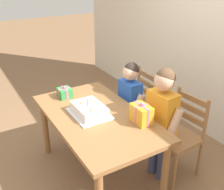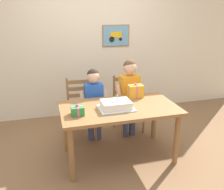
{
  "view_description": "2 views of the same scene",
  "coord_description": "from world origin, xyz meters",
  "px_view_note": "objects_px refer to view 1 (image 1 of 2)",
  "views": [
    {
      "loc": [
        2.12,
        -1.09,
        2.1
      ],
      "look_at": [
        -0.01,
        0.18,
        0.92
      ],
      "focal_mm": 44.28,
      "sensor_mm": 36.0,
      "label": 1
    },
    {
      "loc": [
        -0.86,
        -2.78,
        1.92
      ],
      "look_at": [
        -0.07,
        0.09,
        0.88
      ],
      "focal_mm": 39.05,
      "sensor_mm": 36.0,
      "label": 2
    }
  ],
  "objects_px": {
    "child_younger": "(130,99)",
    "gift_box_red_large": "(141,114)",
    "child_older": "(162,115)",
    "birthday_cake": "(89,110)",
    "chair_left": "(136,106)",
    "dining_table": "(97,124)",
    "chair_right": "(179,135)",
    "gift_box_beside_cake": "(65,93)"
  },
  "relations": [
    {
      "from": "gift_box_beside_cake",
      "to": "chair_right",
      "type": "relative_size",
      "value": 0.17
    },
    {
      "from": "gift_box_red_large",
      "to": "chair_right",
      "type": "bearing_deg",
      "value": 83.47
    },
    {
      "from": "chair_right",
      "to": "child_younger",
      "type": "relative_size",
      "value": 0.81
    },
    {
      "from": "gift_box_red_large",
      "to": "chair_right",
      "type": "distance_m",
      "value": 0.6
    },
    {
      "from": "birthday_cake",
      "to": "gift_box_red_large",
      "type": "relative_size",
      "value": 2.04
    },
    {
      "from": "child_older",
      "to": "chair_left",
      "type": "bearing_deg",
      "value": 163.08
    },
    {
      "from": "chair_right",
      "to": "child_younger",
      "type": "distance_m",
      "value": 0.68
    },
    {
      "from": "gift_box_red_large",
      "to": "child_older",
      "type": "distance_m",
      "value": 0.27
    },
    {
      "from": "gift_box_red_large",
      "to": "chair_left",
      "type": "height_order",
      "value": "gift_box_red_large"
    },
    {
      "from": "gift_box_beside_cake",
      "to": "chair_left",
      "type": "distance_m",
      "value": 0.95
    },
    {
      "from": "birthday_cake",
      "to": "child_older",
      "type": "distance_m",
      "value": 0.72
    },
    {
      "from": "dining_table",
      "to": "chair_right",
      "type": "xyz_separation_m",
      "value": [
        0.39,
        0.77,
        -0.18
      ]
    },
    {
      "from": "birthday_cake",
      "to": "child_older",
      "type": "bearing_deg",
      "value": 57.09
    },
    {
      "from": "dining_table",
      "to": "chair_left",
      "type": "distance_m",
      "value": 0.88
    },
    {
      "from": "gift_box_red_large",
      "to": "child_older",
      "type": "xyz_separation_m",
      "value": [
        -0.0,
        0.25,
        -0.08
      ]
    },
    {
      "from": "child_younger",
      "to": "gift_box_red_large",
      "type": "bearing_deg",
      "value": -24.46
    },
    {
      "from": "dining_table",
      "to": "chair_right",
      "type": "distance_m",
      "value": 0.88
    },
    {
      "from": "dining_table",
      "to": "gift_box_red_large",
      "type": "xyz_separation_m",
      "value": [
        0.33,
        0.3,
        0.19
      ]
    },
    {
      "from": "gift_box_beside_cake",
      "to": "chair_right",
      "type": "bearing_deg",
      "value": 43.2
    },
    {
      "from": "dining_table",
      "to": "child_younger",
      "type": "relative_size",
      "value": 1.33
    },
    {
      "from": "birthday_cake",
      "to": "chair_left",
      "type": "bearing_deg",
      "value": 111.99
    },
    {
      "from": "gift_box_red_large",
      "to": "chair_left",
      "type": "bearing_deg",
      "value": 146.8
    },
    {
      "from": "gift_box_beside_cake",
      "to": "child_younger",
      "type": "distance_m",
      "value": 0.75
    },
    {
      "from": "chair_right",
      "to": "child_older",
      "type": "relative_size",
      "value": 0.74
    },
    {
      "from": "gift_box_beside_cake",
      "to": "chair_left",
      "type": "xyz_separation_m",
      "value": [
        0.16,
        0.88,
        -0.33
      ]
    },
    {
      "from": "dining_table",
      "to": "birthday_cake",
      "type": "xyz_separation_m",
      "value": [
        -0.06,
        -0.05,
        0.15
      ]
    },
    {
      "from": "gift_box_red_large",
      "to": "child_older",
      "type": "bearing_deg",
      "value": 90.3
    },
    {
      "from": "birthday_cake",
      "to": "child_younger",
      "type": "relative_size",
      "value": 0.39
    },
    {
      "from": "dining_table",
      "to": "child_older",
      "type": "distance_m",
      "value": 0.65
    },
    {
      "from": "chair_left",
      "to": "child_younger",
      "type": "xyz_separation_m",
      "value": [
        0.16,
        -0.22,
        0.22
      ]
    },
    {
      "from": "birthday_cake",
      "to": "child_older",
      "type": "relative_size",
      "value": 0.36
    },
    {
      "from": "gift_box_beside_cake",
      "to": "dining_table",
      "type": "bearing_deg",
      "value": 11.45
    },
    {
      "from": "child_older",
      "to": "gift_box_red_large",
      "type": "bearing_deg",
      "value": -89.7
    },
    {
      "from": "dining_table",
      "to": "child_younger",
      "type": "height_order",
      "value": "child_younger"
    },
    {
      "from": "gift_box_beside_cake",
      "to": "child_younger",
      "type": "xyz_separation_m",
      "value": [
        0.33,
        0.66,
        -0.11
      ]
    },
    {
      "from": "chair_right",
      "to": "child_older",
      "type": "distance_m",
      "value": 0.36
    },
    {
      "from": "dining_table",
      "to": "birthday_cake",
      "type": "distance_m",
      "value": 0.17
    },
    {
      "from": "birthday_cake",
      "to": "dining_table",
      "type": "bearing_deg",
      "value": 41.92
    },
    {
      "from": "chair_left",
      "to": "chair_right",
      "type": "height_order",
      "value": "same"
    },
    {
      "from": "birthday_cake",
      "to": "chair_left",
      "type": "height_order",
      "value": "birthday_cake"
    },
    {
      "from": "chair_left",
      "to": "child_younger",
      "type": "bearing_deg",
      "value": -53.04
    },
    {
      "from": "chair_left",
      "to": "dining_table",
      "type": "bearing_deg",
      "value": -63.2
    }
  ]
}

